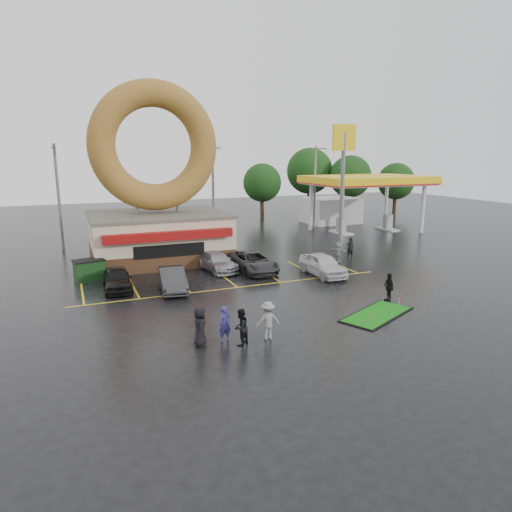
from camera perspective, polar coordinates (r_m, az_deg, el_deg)
name	(u,v)px	position (r m, az deg, el deg)	size (l,w,h in m)	color
ground	(259,303)	(25.50, 0.36, -5.95)	(120.00, 120.00, 0.00)	black
donut_shop	(157,203)	(36.00, -12.26, 6.50)	(10.20, 8.70, 13.50)	#472B19
gas_station	(351,195)	(52.46, 11.74, 7.52)	(12.30, 13.65, 5.90)	silver
shell_sign	(343,163)	(40.96, 10.84, 11.35)	(2.20, 0.36, 10.60)	slate
streetlight_left	(58,195)	(42.31, -23.47, 7.06)	(0.40, 2.21, 9.00)	slate
streetlight_mid	(213,189)	(45.34, -5.35, 8.34)	(0.40, 2.21, 9.00)	slate
streetlight_right	(315,185)	(51.08, 7.41, 8.76)	(0.40, 2.21, 9.00)	slate
tree_far_a	(350,177)	(63.21, 11.71, 9.69)	(5.60, 5.60, 8.00)	#332114
tree_far_b	(396,181)	(65.24, 17.10, 8.91)	(4.90, 4.90, 7.00)	#332114
tree_far_c	(310,171)	(64.49, 6.71, 10.50)	(6.30, 6.30, 9.00)	#332114
tree_far_d	(262,183)	(59.21, 0.78, 9.14)	(4.90, 4.90, 7.00)	#332114
car_black	(117,279)	(29.09, -16.97, -2.75)	(1.62, 4.04, 1.38)	black
car_dgrey	(172,279)	(28.15, -10.43, -2.90)	(1.46, 4.20, 1.38)	#2F2F32
car_silver	(217,262)	(32.56, -4.92, -0.71)	(1.81, 4.44, 1.29)	#9F9FA4
car_grey	(253,262)	(32.12, -0.35, -0.72)	(2.36, 5.13, 1.43)	#2F2F32
car_white	(323,265)	(31.47, 8.35, -1.06)	(1.78, 4.42, 1.51)	silver
person_blue	(225,324)	(20.31, -3.88, -8.50)	(0.59, 0.39, 1.63)	navy
person_blackjkt	(241,327)	(19.94, -1.93, -8.88)	(0.79, 0.62, 1.63)	black
person_hoodie	(268,321)	(20.51, 1.49, -8.06)	(1.13, 0.65, 1.76)	gray
person_bystander	(200,327)	(19.98, -7.03, -8.75)	(0.85, 0.56, 1.75)	black
person_cameraman	(389,287)	(26.72, 16.26, -3.77)	(0.96, 0.40, 1.63)	black
person_walker_near	(338,252)	(35.67, 10.17, 0.52)	(1.43, 0.45, 1.54)	#98989A
person_walker_far	(350,248)	(37.22, 11.68, 1.03)	(0.59, 0.39, 1.63)	black
dumpster	(89,271)	(31.90, -20.10, -1.71)	(1.80, 1.20, 1.30)	#183F1A
putting_green	(377,314)	(24.54, 14.90, -7.06)	(4.91, 3.68, 0.56)	black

